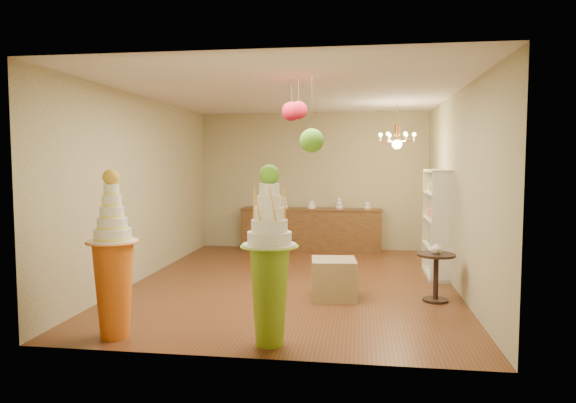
# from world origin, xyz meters

# --- Properties ---
(floor) EXTENTS (6.50, 6.50, 0.00)m
(floor) POSITION_xyz_m (0.00, 0.00, 0.00)
(floor) COLOR #572E17
(floor) RESTS_ON ground
(ceiling) EXTENTS (6.50, 6.50, 0.00)m
(ceiling) POSITION_xyz_m (0.00, 0.00, 3.00)
(ceiling) COLOR silver
(ceiling) RESTS_ON ground
(wall_back) EXTENTS (5.00, 0.04, 3.00)m
(wall_back) POSITION_xyz_m (0.00, 3.25, 1.50)
(wall_back) COLOR tan
(wall_back) RESTS_ON ground
(wall_front) EXTENTS (5.00, 0.04, 3.00)m
(wall_front) POSITION_xyz_m (0.00, -3.25, 1.50)
(wall_front) COLOR tan
(wall_front) RESTS_ON ground
(wall_left) EXTENTS (0.04, 6.50, 3.00)m
(wall_left) POSITION_xyz_m (-2.50, 0.00, 1.50)
(wall_left) COLOR tan
(wall_left) RESTS_ON ground
(wall_right) EXTENTS (0.04, 6.50, 3.00)m
(wall_right) POSITION_xyz_m (2.50, 0.00, 1.50)
(wall_right) COLOR tan
(wall_right) RESTS_ON ground
(pedestal_green) EXTENTS (0.65, 0.65, 1.91)m
(pedestal_green) POSITION_xyz_m (0.11, -2.85, 0.79)
(pedestal_green) COLOR #89B828
(pedestal_green) RESTS_ON floor
(pedestal_orange) EXTENTS (0.69, 0.69, 1.86)m
(pedestal_orange) POSITION_xyz_m (-1.63, -2.85, 0.71)
(pedestal_orange) COLOR orange
(pedestal_orange) RESTS_ON floor
(burlap_riser) EXTENTS (0.68, 0.68, 0.56)m
(burlap_riser) POSITION_xyz_m (0.69, -0.89, 0.28)
(burlap_riser) COLOR #917C4F
(burlap_riser) RESTS_ON floor
(sideboard) EXTENTS (3.04, 0.54, 1.16)m
(sideboard) POSITION_xyz_m (0.00, 2.97, 0.48)
(sideboard) COLOR brown
(sideboard) RESTS_ON floor
(shelving_unit) EXTENTS (0.33, 1.20, 1.80)m
(shelving_unit) POSITION_xyz_m (2.34, 0.80, 0.90)
(shelving_unit) COLOR beige
(shelving_unit) RESTS_ON floor
(round_table) EXTENTS (0.55, 0.55, 0.67)m
(round_table) POSITION_xyz_m (2.10, -0.86, 0.43)
(round_table) COLOR black
(round_table) RESTS_ON floor
(vase) EXTENTS (0.20, 0.20, 0.17)m
(vase) POSITION_xyz_m (2.10, -0.86, 0.75)
(vase) COLOR beige
(vase) RESTS_ON round_table
(pom_red_left) EXTENTS (0.25, 0.25, 0.54)m
(pom_red_left) POSITION_xyz_m (0.15, -1.45, 2.59)
(pom_red_left) COLOR #3A3229
(pom_red_left) RESTS_ON ceiling
(pom_green_mid) EXTENTS (0.28, 0.28, 0.96)m
(pom_green_mid) POSITION_xyz_m (0.48, -2.04, 2.19)
(pom_green_mid) COLOR #3A3229
(pom_green_mid) RESTS_ON ceiling
(pom_red_right) EXTENTS (0.22, 0.22, 0.54)m
(pom_red_right) POSITION_xyz_m (0.28, -1.71, 2.57)
(pom_red_right) COLOR #3A3229
(pom_red_right) RESTS_ON ceiling
(chandelier) EXTENTS (0.74, 0.74, 0.85)m
(chandelier) POSITION_xyz_m (1.69, 1.36, 2.30)
(chandelier) COLOR #C67E45
(chandelier) RESTS_ON ceiling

